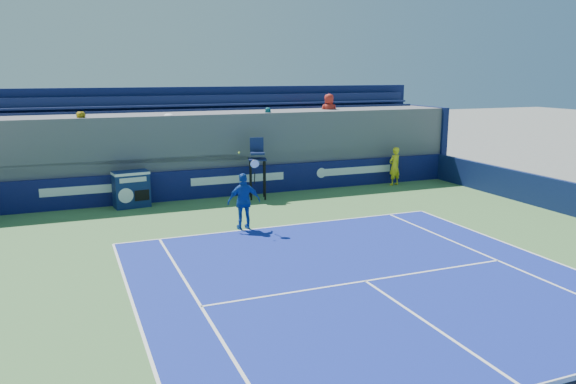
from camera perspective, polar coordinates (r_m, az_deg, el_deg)
name	(u,v)px	position (r m, az deg, el deg)	size (l,w,h in m)	color
ball_person	(395,166)	(25.91, 10.77, 2.59)	(0.63, 0.42, 1.74)	yellow
back_hoarding	(238,181)	(23.47, -5.11, 1.09)	(20.40, 0.21, 1.20)	#0D114C
match_clock	(131,188)	(22.09, -15.64, 0.38)	(1.40, 0.88, 1.40)	#101F50
umpire_chair	(257,162)	(22.64, -3.14, 3.10)	(0.85, 0.85, 2.48)	black
tennis_player	(244,201)	(18.27, -4.50, -0.95)	(1.11, 0.51, 2.57)	#1443A3
stadium_seating	(224,146)	(25.21, -6.54, 4.67)	(21.00, 4.05, 4.40)	#56565B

